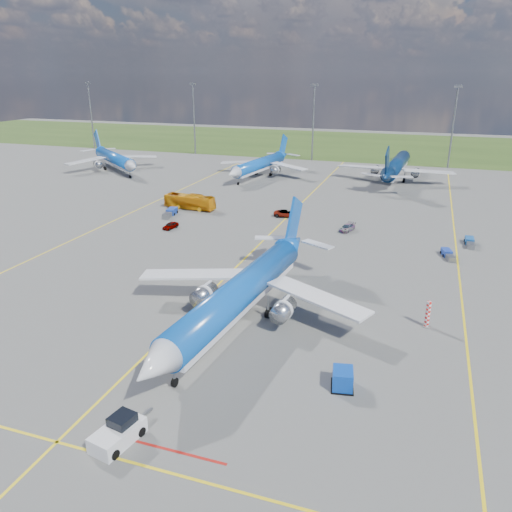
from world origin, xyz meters
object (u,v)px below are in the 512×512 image
(bg_jet_n, at_px, (395,180))
(service_car_b, at_px, (286,213))
(baggage_tug_w, at_px, (448,254))
(service_car_a, at_px, (170,225))
(warning_post, at_px, (428,314))
(service_car_c, at_px, (347,228))
(uld_container, at_px, (343,379))
(baggage_tug_e, at_px, (470,242))
(bg_jet_nnw, at_px, (260,177))
(baggage_tug_c, at_px, (170,213))
(pushback_tug, at_px, (119,432))
(bg_jet_nw, at_px, (116,171))
(apron_bus, at_px, (190,202))
(main_airliner, at_px, (240,322))

(bg_jet_n, distance_m, service_car_b, 45.91)
(baggage_tug_w, bearing_deg, service_car_a, 166.43)
(warning_post, xyz_separation_m, service_car_c, (-13.80, 31.99, -0.90))
(uld_container, height_order, baggage_tug_e, uld_container)
(bg_jet_nnw, height_order, service_car_c, bg_jet_nnw)
(warning_post, xyz_separation_m, baggage_tug_w, (2.63, 23.74, -1.05))
(baggage_tug_c, bearing_deg, service_car_a, -70.48)
(service_car_a, bearing_deg, service_car_b, 49.01)
(warning_post, xyz_separation_m, pushback_tug, (-21.59, -26.35, -0.70))
(bg_jet_nw, height_order, apron_bus, bg_jet_nw)
(uld_container, height_order, apron_bus, apron_bus)
(uld_container, bearing_deg, service_car_a, 124.43)
(bg_jet_nw, distance_m, service_car_a, 60.03)
(pushback_tug, bearing_deg, service_car_a, 124.81)
(warning_post, xyz_separation_m, apron_bus, (-46.30, 36.62, 0.00))
(baggage_tug_c, distance_m, baggage_tug_e, 53.75)
(bg_jet_n, bearing_deg, service_car_a, 62.23)
(service_car_a, relative_size, service_car_b, 0.73)
(pushback_tug, bearing_deg, bg_jet_nnw, 113.30)
(bg_jet_nnw, bearing_deg, apron_bus, -86.67)
(bg_jet_n, height_order, apron_bus, bg_jet_n)
(service_car_b, bearing_deg, service_car_a, 121.26)
(service_car_c, xyz_separation_m, baggage_tug_c, (-33.89, -1.12, -0.04))
(apron_bus, relative_size, baggage_tug_c, 1.99)
(main_airliner, xyz_separation_m, baggage_tug_e, (25.72, 36.52, 0.47))
(bg_jet_nw, relative_size, baggage_tug_c, 6.73)
(pushback_tug, bearing_deg, service_car_b, 105.09)
(uld_container, relative_size, baggage_tug_c, 0.40)
(uld_container, relative_size, service_car_c, 0.53)
(bg_jet_nw, relative_size, bg_jet_nnw, 1.04)
(uld_container, distance_m, baggage_tug_w, 39.02)
(uld_container, distance_m, baggage_tug_c, 60.78)
(service_car_b, bearing_deg, uld_container, -166.88)
(service_car_c, height_order, baggage_tug_c, service_car_c)
(warning_post, xyz_separation_m, bg_jet_nw, (-84.27, 67.43, -1.50))
(baggage_tug_e, bearing_deg, pushback_tug, -117.43)
(service_car_c, bearing_deg, bg_jet_n, 101.13)
(service_car_c, xyz_separation_m, baggage_tug_e, (19.86, -1.19, -0.13))
(baggage_tug_w, bearing_deg, uld_container, -118.18)
(bg_jet_nnw, height_order, service_car_a, bg_jet_nnw)
(bg_jet_nnw, xyz_separation_m, bg_jet_n, (34.23, 7.45, 0.00))
(main_airliner, height_order, baggage_tug_w, main_airliner)
(main_airliner, bearing_deg, apron_bus, 127.55)
(baggage_tug_w, bearing_deg, apron_bus, 151.10)
(uld_container, height_order, service_car_c, uld_container)
(pushback_tug, relative_size, service_car_c, 1.46)
(uld_container, bearing_deg, apron_bus, 117.78)
(apron_bus, distance_m, baggage_tug_w, 50.61)
(service_car_a, distance_m, baggage_tug_w, 46.25)
(service_car_b, bearing_deg, service_car_c, -120.50)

